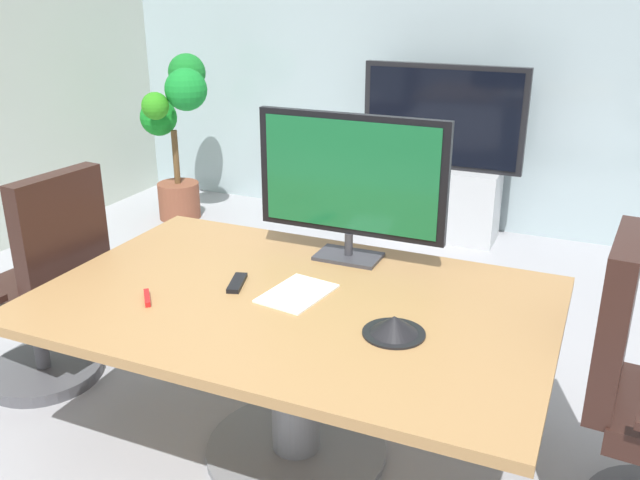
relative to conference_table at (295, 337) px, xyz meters
The scene contains 11 objects.
ground_plane 0.58m from the conference_table, 128.98° to the right, with size 7.58×7.58×0.00m, color #99999E.
wall_back_glass_partition 3.29m from the conference_table, 92.09° to the left, with size 5.82×0.10×2.99m, color #9EB2B7.
conference_table is the anchor object (origin of this frame).
office_chair_left 1.32m from the conference_table, behind, with size 0.61×0.59×1.09m.
tv_monitor 0.71m from the conference_table, 84.13° to the left, with size 0.84×0.18×0.64m.
wall_display_unit 2.80m from the conference_table, 92.50° to the left, with size 1.20×0.36×1.31m.
potted_plant 3.23m from the conference_table, 132.67° to the left, with size 0.65×0.66×1.33m.
conference_phone 0.50m from the conference_table, 15.64° to the right, with size 0.22×0.22×0.07m.
remote_control 0.32m from the conference_table, behind, with size 0.05×0.17×0.02m, color black.
whiteboard_marker 0.59m from the conference_table, 153.93° to the right, with size 0.13×0.02×0.02m, color red.
paper_notepad 0.18m from the conference_table, 92.63° to the left, with size 0.21×0.30×0.01m, color white.
Camera 1 is at (1.15, -1.98, 1.87)m, focal length 38.08 mm.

